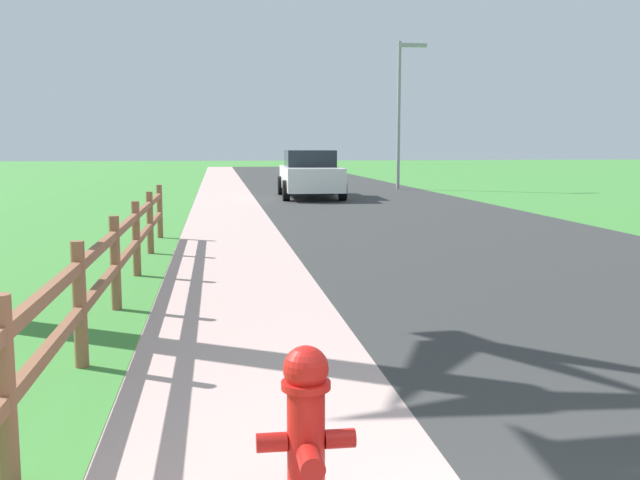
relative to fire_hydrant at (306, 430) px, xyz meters
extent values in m
plane|color=#418839|center=(0.86, 23.53, -0.44)|extent=(120.00, 120.00, 0.00)
cube|color=#343434|center=(4.36, 25.53, -0.44)|extent=(7.00, 66.00, 0.01)
cube|color=#C0A09A|center=(-2.14, 25.53, -0.44)|extent=(6.00, 66.00, 0.01)
cube|color=#418839|center=(-3.64, 25.53, -0.44)|extent=(5.00, 66.00, 0.00)
cylinder|color=red|center=(0.00, 0.01, -0.10)|extent=(0.18, 0.18, 0.68)
cylinder|color=red|center=(0.00, 0.01, 0.22)|extent=(0.24, 0.24, 0.03)
sphere|color=red|center=(0.00, 0.01, 0.30)|extent=(0.22, 0.22, 0.22)
cube|color=#A91511|center=(0.00, 0.01, 0.37)|extent=(0.04, 0.04, 0.04)
cylinder|color=#A91511|center=(-0.16, 0.01, -0.06)|extent=(0.15, 0.09, 0.09)
cylinder|color=#A91511|center=(0.16, 0.01, -0.06)|extent=(0.15, 0.09, 0.09)
cylinder|color=#A91511|center=(0.00, -0.17, -0.09)|extent=(0.11, 0.17, 0.11)
cylinder|color=brown|center=(-1.50, 0.54, 0.07)|extent=(0.11, 0.11, 1.03)
cylinder|color=brown|center=(-1.50, 2.64, 0.07)|extent=(0.11, 0.11, 1.03)
cylinder|color=brown|center=(-1.50, 4.74, 0.07)|extent=(0.11, 0.11, 1.03)
cylinder|color=brown|center=(-1.50, 6.85, 0.07)|extent=(0.11, 0.11, 1.03)
cylinder|color=brown|center=(-1.50, 8.95, 0.07)|extent=(0.11, 0.11, 1.03)
cylinder|color=brown|center=(-1.50, 11.05, 0.07)|extent=(0.11, 0.11, 1.03)
cube|color=brown|center=(-1.50, 4.74, 0.02)|extent=(0.07, 12.62, 0.09)
cube|color=brown|center=(-1.50, 4.74, 0.38)|extent=(0.07, 12.62, 0.09)
cube|color=white|center=(2.78, 21.72, 0.23)|extent=(2.00, 4.96, 0.77)
cube|color=#1E232B|center=(2.78, 21.98, 0.89)|extent=(1.69, 2.44, 0.56)
cylinder|color=black|center=(1.91, 23.27, -0.11)|extent=(0.24, 0.68, 0.67)
cylinder|color=black|center=(3.74, 23.21, -0.11)|extent=(0.24, 0.68, 0.67)
cylinder|color=black|center=(1.81, 20.23, -0.11)|extent=(0.24, 0.68, 0.67)
cylinder|color=black|center=(3.64, 20.17, -0.11)|extent=(0.24, 0.68, 0.67)
cylinder|color=gray|center=(6.95, 26.05, 2.52)|extent=(0.14, 0.14, 5.92)
cube|color=#999999|center=(7.50, 26.05, 5.33)|extent=(1.10, 0.20, 0.14)
camera|label=1|loc=(-0.40, -3.30, 1.34)|focal=41.17mm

